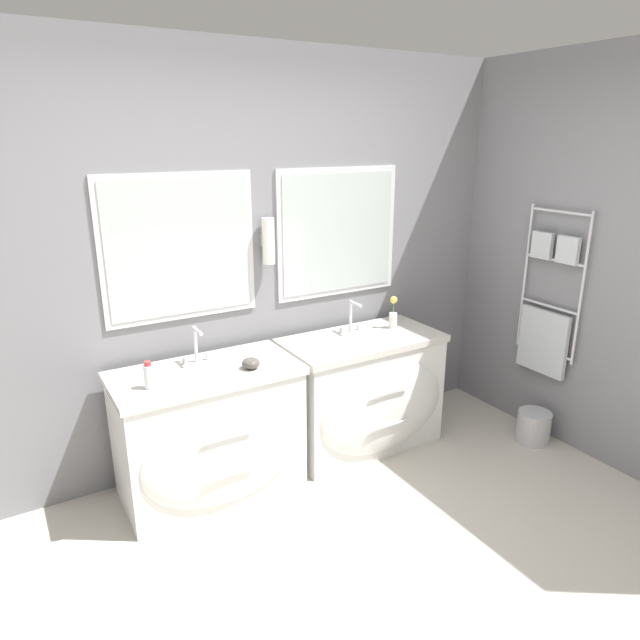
{
  "coord_description": "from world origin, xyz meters",
  "views": [
    {
      "loc": [
        -1.34,
        -1.51,
        2.06
      ],
      "look_at": [
        0.28,
        1.21,
        1.04
      ],
      "focal_mm": 32.0,
      "sensor_mm": 36.0,
      "label": 1
    }
  ],
  "objects_px": {
    "vanity_left": "(211,432)",
    "amenity_bowl": "(251,363)",
    "waste_bin": "(534,426)",
    "vanity_right": "(364,392)",
    "toiletry_bottle": "(149,376)",
    "flower_vase": "(393,315)"
  },
  "relations": [
    {
      "from": "vanity_left",
      "to": "waste_bin",
      "type": "distance_m",
      "value": 2.25
    },
    {
      "from": "vanity_right",
      "to": "amenity_bowl",
      "type": "xyz_separation_m",
      "value": [
        -0.86,
        -0.08,
        0.42
      ]
    },
    {
      "from": "vanity_right",
      "to": "toiletry_bottle",
      "type": "distance_m",
      "value": 1.5
    },
    {
      "from": "vanity_left",
      "to": "flower_vase",
      "type": "bearing_deg",
      "value": 3.7
    },
    {
      "from": "vanity_right",
      "to": "toiletry_bottle",
      "type": "bearing_deg",
      "value": -177.78
    },
    {
      "from": "amenity_bowl",
      "to": "waste_bin",
      "type": "bearing_deg",
      "value": -14.52
    },
    {
      "from": "waste_bin",
      "to": "toiletry_bottle",
      "type": "bearing_deg",
      "value": 168.21
    },
    {
      "from": "toiletry_bottle",
      "to": "waste_bin",
      "type": "relative_size",
      "value": 0.66
    },
    {
      "from": "vanity_left",
      "to": "vanity_right",
      "type": "distance_m",
      "value": 1.09
    },
    {
      "from": "vanity_left",
      "to": "vanity_right",
      "type": "relative_size",
      "value": 1.0
    },
    {
      "from": "toiletry_bottle",
      "to": "flower_vase",
      "type": "xyz_separation_m",
      "value": [
        1.73,
        0.15,
        0.02
      ]
    },
    {
      "from": "amenity_bowl",
      "to": "waste_bin",
      "type": "xyz_separation_m",
      "value": [
        1.92,
        -0.5,
        -0.7
      ]
    },
    {
      "from": "vanity_left",
      "to": "vanity_right",
      "type": "height_order",
      "value": "same"
    },
    {
      "from": "vanity_right",
      "to": "waste_bin",
      "type": "height_order",
      "value": "vanity_right"
    },
    {
      "from": "flower_vase",
      "to": "waste_bin",
      "type": "bearing_deg",
      "value": -40.97
    },
    {
      "from": "vanity_left",
      "to": "toiletry_bottle",
      "type": "xyz_separation_m",
      "value": [
        -0.34,
        -0.06,
        0.46
      ]
    },
    {
      "from": "vanity_left",
      "to": "amenity_bowl",
      "type": "relative_size",
      "value": 10.07
    },
    {
      "from": "vanity_left",
      "to": "amenity_bowl",
      "type": "bearing_deg",
      "value": -18.43
    },
    {
      "from": "amenity_bowl",
      "to": "vanity_left",
      "type": "bearing_deg",
      "value": 161.57
    },
    {
      "from": "amenity_bowl",
      "to": "vanity_right",
      "type": "bearing_deg",
      "value": 5.24
    },
    {
      "from": "amenity_bowl",
      "to": "waste_bin",
      "type": "distance_m",
      "value": 2.1
    },
    {
      "from": "vanity_left",
      "to": "vanity_right",
      "type": "xyz_separation_m",
      "value": [
        1.09,
        0.0,
        0.0
      ]
    }
  ]
}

